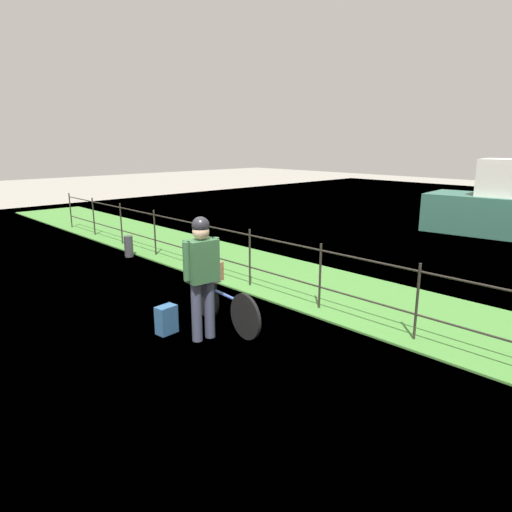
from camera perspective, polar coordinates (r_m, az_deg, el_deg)
ground_plane at (r=6.64m, az=-10.63°, el=-9.46°), size 60.00×60.00×0.00m
grass_strip at (r=8.61m, az=7.25°, el=-3.69°), size 27.00×2.40×0.03m
harbor_water at (r=14.86m, az=25.57°, el=2.49°), size 30.00×30.00×0.00m
iron_fence at (r=7.81m, az=3.28°, el=-0.78°), size 18.04×0.04×1.08m
bicycle_main at (r=6.65m, az=-3.98°, el=-6.05°), size 1.63×0.24×0.64m
wooden_crate at (r=6.80m, az=-5.72°, el=-1.77°), size 0.35×0.30×0.27m
terrier_dog at (r=6.73m, az=-5.65°, el=-0.07°), size 0.32×0.17×0.18m
cyclist_person at (r=6.08m, az=-6.72°, el=-1.46°), size 0.30×0.54×1.68m
backpack_on_paving at (r=6.60m, az=-11.03°, el=-7.74°), size 0.21×0.30×0.40m
mooring_bollard at (r=11.10m, az=-15.49°, el=1.15°), size 0.20×0.20×0.49m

